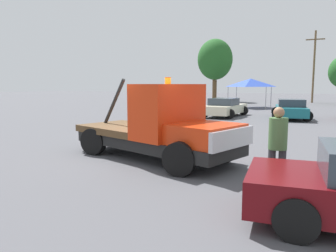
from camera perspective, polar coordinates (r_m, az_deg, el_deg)
The scene contains 9 objects.
ground_plane at distance 10.41m, azimuth -2.51°, elevation -5.60°, with size 160.00×160.00×0.00m, color #545459.
tow_truck at distance 9.98m, azimuth -1.10°, elevation -0.46°, with size 6.07×3.69×2.52m.
person_near_truck at distance 7.65m, azimuth 18.57°, elevation -2.61°, with size 0.41×0.41×1.82m.
parked_car_skyblue at distance 25.01m, azimuth 1.19°, elevation 3.43°, with size 2.71×4.35×1.34m.
parked_car_cream at distance 24.13m, azimuth 9.83°, elevation 3.19°, with size 2.76×4.94×1.34m.
parked_car_teal at distance 23.68m, azimuth 20.62°, elevation 2.76°, with size 2.89×4.90×1.34m.
canopy_tent_blue at distance 33.95m, azimuth 14.17°, elevation 7.33°, with size 3.67×3.67×2.90m.
tree_right at distance 45.48m, azimuth 8.19°, elevation 11.36°, with size 4.70×4.70×8.39m.
utility_pole at distance 45.39m, azimuth 24.08°, elevation 9.68°, with size 2.20×0.24×8.92m.
Camera 1 is at (4.66, -9.01, 2.31)m, focal length 35.00 mm.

